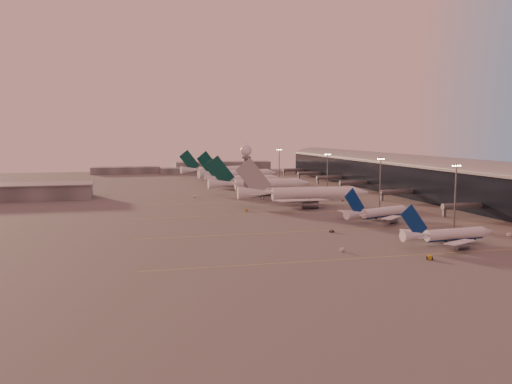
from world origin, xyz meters
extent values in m
plane|color=#524F4F|center=(0.00, 0.00, 0.00)|extent=(700.00, 700.00, 0.00)
cube|color=#DBD24D|center=(30.00, -35.00, 0.01)|extent=(180.00, 0.25, 0.02)
cube|color=#DBD24D|center=(30.00, 10.00, 0.01)|extent=(180.00, 0.25, 0.02)
cube|color=#DBD24D|center=(30.00, 55.00, 0.01)|extent=(180.00, 0.25, 0.02)
cube|color=#DBD24D|center=(30.00, 100.00, 0.01)|extent=(180.00, 0.25, 0.02)
cube|color=#DBD24D|center=(30.00, 150.00, 0.01)|extent=(180.00, 0.25, 0.02)
cube|color=black|center=(108.00, 110.00, 9.00)|extent=(36.00, 360.00, 18.00)
cylinder|color=slate|center=(108.00, 110.00, 18.00)|extent=(10.08, 360.00, 10.08)
cube|color=slate|center=(108.00, 110.00, 18.20)|extent=(40.00, 362.00, 0.80)
cylinder|color=slate|center=(82.00, 28.00, 4.50)|extent=(22.00, 2.80, 2.80)
cube|color=slate|center=(72.00, 28.00, 2.20)|extent=(1.20, 1.20, 4.40)
cylinder|color=slate|center=(82.00, 86.00, 4.50)|extent=(22.00, 2.80, 2.80)
cube|color=slate|center=(72.00, 86.00, 2.20)|extent=(1.20, 1.20, 4.40)
cylinder|color=slate|center=(82.00, 142.00, 4.50)|extent=(22.00, 2.80, 2.80)
cube|color=slate|center=(72.00, 142.00, 2.20)|extent=(1.20, 1.20, 4.40)
cylinder|color=slate|center=(82.00, 184.00, 4.50)|extent=(22.00, 2.80, 2.80)
cube|color=slate|center=(72.00, 184.00, 2.20)|extent=(1.20, 1.20, 4.40)
cylinder|color=slate|center=(82.00, 226.00, 4.50)|extent=(22.00, 2.80, 2.80)
cube|color=slate|center=(72.00, 226.00, 2.20)|extent=(1.20, 1.20, 4.40)
cylinder|color=slate|center=(82.00, 266.00, 4.50)|extent=(22.00, 2.80, 2.80)
cube|color=slate|center=(72.00, 266.00, 2.20)|extent=(1.20, 1.20, 4.40)
cube|color=slate|center=(-120.00, 140.00, 4.00)|extent=(80.00, 25.00, 8.00)
cube|color=slate|center=(-120.00, 140.00, 8.20)|extent=(82.00, 27.00, 0.60)
cylinder|color=slate|center=(5.00, 120.00, 11.00)|extent=(2.60, 2.60, 22.00)
cylinder|color=slate|center=(5.00, 120.00, 22.50)|extent=(5.20, 5.20, 1.20)
sphere|color=white|center=(5.00, 120.00, 26.40)|extent=(6.40, 6.40, 6.40)
cylinder|color=slate|center=(5.00, 120.00, 30.10)|extent=(0.16, 0.16, 2.00)
cylinder|color=slate|center=(58.00, 0.00, 12.50)|extent=(0.56, 0.56, 25.00)
cube|color=slate|center=(58.00, 0.00, 24.50)|extent=(3.60, 0.25, 0.25)
sphere|color=#FFEABF|center=(56.50, 0.00, 24.10)|extent=(0.56, 0.56, 0.56)
sphere|color=#FFEABF|center=(57.50, 0.00, 24.10)|extent=(0.56, 0.56, 0.56)
sphere|color=#FFEABF|center=(58.50, 0.00, 24.10)|extent=(0.56, 0.56, 0.56)
sphere|color=#FFEABF|center=(59.50, 0.00, 24.10)|extent=(0.56, 0.56, 0.56)
cylinder|color=slate|center=(55.00, 55.00, 12.50)|extent=(0.56, 0.56, 25.00)
cube|color=slate|center=(55.00, 55.00, 24.50)|extent=(3.60, 0.25, 0.25)
sphere|color=#FFEABF|center=(53.50, 55.00, 24.10)|extent=(0.56, 0.56, 0.56)
sphere|color=#FFEABF|center=(54.50, 55.00, 24.10)|extent=(0.56, 0.56, 0.56)
sphere|color=#FFEABF|center=(55.50, 55.00, 24.10)|extent=(0.56, 0.56, 0.56)
sphere|color=#FFEABF|center=(56.50, 55.00, 24.10)|extent=(0.56, 0.56, 0.56)
cylinder|color=slate|center=(50.00, 110.00, 12.50)|extent=(0.56, 0.56, 25.00)
cube|color=slate|center=(50.00, 110.00, 24.50)|extent=(3.60, 0.25, 0.25)
sphere|color=#FFEABF|center=(48.50, 110.00, 24.10)|extent=(0.56, 0.56, 0.56)
sphere|color=#FFEABF|center=(49.50, 110.00, 24.10)|extent=(0.56, 0.56, 0.56)
sphere|color=#FFEABF|center=(50.50, 110.00, 24.10)|extent=(0.56, 0.56, 0.56)
sphere|color=#FFEABF|center=(51.50, 110.00, 24.10)|extent=(0.56, 0.56, 0.56)
cylinder|color=slate|center=(48.00, 200.00, 12.50)|extent=(0.56, 0.56, 25.00)
cube|color=slate|center=(48.00, 200.00, 24.50)|extent=(3.60, 0.25, 0.25)
sphere|color=#FFEABF|center=(46.50, 200.00, 24.10)|extent=(0.56, 0.56, 0.56)
sphere|color=#FFEABF|center=(47.50, 200.00, 24.10)|extent=(0.56, 0.56, 0.56)
sphere|color=#FFEABF|center=(48.50, 200.00, 24.10)|extent=(0.56, 0.56, 0.56)
sphere|color=#FFEABF|center=(49.50, 200.00, 24.10)|extent=(0.56, 0.56, 0.56)
cube|color=slate|center=(-60.00, 320.00, 3.00)|extent=(60.00, 18.00, 6.00)
cube|color=slate|center=(30.00, 330.00, 4.50)|extent=(90.00, 20.00, 9.00)
cube|color=slate|center=(-10.00, 310.00, 2.50)|extent=(40.00, 15.00, 5.00)
cylinder|color=white|center=(41.66, -24.47, 3.00)|extent=(21.86, 5.54, 3.68)
cylinder|color=navy|center=(41.66, -24.47, 2.17)|extent=(21.34, 4.48, 2.65)
cone|color=white|center=(54.51, -23.35, 3.00)|extent=(4.49, 4.03, 3.68)
cone|color=white|center=(26.37, -25.80, 3.46)|extent=(9.35, 4.45, 3.68)
cube|color=white|center=(37.15, -33.96, 2.36)|extent=(15.09, 11.55, 1.16)
cylinder|color=slate|center=(39.59, -31.59, 0.68)|extent=(4.38, 2.75, 2.39)
cube|color=slate|center=(39.59, -31.59, 1.71)|extent=(0.31, 0.27, 1.47)
cube|color=white|center=(35.58, -15.91, 2.36)|extent=(15.81, 9.45, 1.16)
cylinder|color=slate|center=(38.39, -17.81, 0.68)|extent=(4.38, 2.75, 2.39)
cube|color=slate|center=(38.39, -17.81, 1.71)|extent=(0.31, 0.27, 1.47)
cube|color=navy|center=(25.92, -25.84, 8.02)|extent=(10.09, 1.21, 10.97)
cube|color=white|center=(26.76, -29.97, 3.56)|extent=(4.40, 3.50, 0.24)
cube|color=white|center=(26.04, -21.63, 3.56)|extent=(4.47, 2.97, 0.24)
cylinder|color=black|center=(49.84, -23.76, 0.48)|extent=(0.48, 0.48, 0.97)
cylinder|color=black|center=(39.73, -22.50, 0.53)|extent=(1.10, 0.57, 1.07)
cylinder|color=black|center=(40.10, -26.75, 0.53)|extent=(1.10, 0.57, 1.07)
cylinder|color=white|center=(41.80, 25.45, 3.15)|extent=(22.66, 11.26, 3.86)
cylinder|color=navy|center=(41.80, 25.45, 2.28)|extent=(21.87, 10.08, 2.78)
cone|color=white|center=(54.56, 29.99, 3.15)|extent=(5.43, 5.11, 3.86)
cone|color=white|center=(26.64, 20.04, 3.63)|extent=(10.26, 6.83, 3.86)
cube|color=white|center=(39.75, 14.63, 2.47)|extent=(13.87, 14.68, 1.21)
cylinder|color=slate|center=(41.60, 17.67, 0.71)|extent=(4.98, 3.84, 2.51)
cube|color=slate|center=(41.60, 17.67, 1.80)|extent=(0.37, 0.34, 1.54)
cube|color=white|center=(33.37, 32.53, 2.47)|extent=(16.79, 6.15, 1.21)
cylinder|color=slate|center=(36.72, 31.34, 0.71)|extent=(4.98, 3.84, 2.51)
cube|color=slate|center=(36.72, 31.34, 1.80)|extent=(0.37, 0.34, 1.54)
cube|color=navy|center=(26.19, 19.88, 8.41)|extent=(10.10, 3.89, 11.51)
cube|color=white|center=(28.15, 15.92, 3.73)|extent=(4.25, 4.29, 0.25)
cube|color=white|center=(25.20, 24.19, 3.73)|extent=(4.55, 2.12, 0.25)
cylinder|color=black|center=(49.92, 28.34, 0.51)|extent=(0.51, 0.51, 1.02)
cylinder|color=black|center=(39.33, 26.94, 0.56)|extent=(1.22, 0.85, 1.12)
cylinder|color=black|center=(40.83, 22.73, 0.56)|extent=(1.22, 0.85, 1.12)
cylinder|color=white|center=(30.23, 79.20, 4.51)|extent=(42.04, 10.09, 6.51)
cylinder|color=white|center=(30.23, 79.20, 3.05)|extent=(41.05, 8.21, 4.68)
cone|color=white|center=(54.98, 77.04, 4.51)|extent=(8.59, 7.18, 6.51)
cone|color=white|center=(0.79, 81.76, 5.32)|extent=(17.96, 8.00, 6.51)
cube|color=white|center=(18.61, 62.83, 3.37)|extent=(30.21, 18.06, 1.93)
cylinder|color=slate|center=(23.98, 66.47, 0.73)|extent=(8.39, 4.91, 4.23)
cube|color=slate|center=(23.98, 66.47, 2.23)|extent=(0.34, 0.29, 2.60)
cube|color=white|center=(21.61, 97.32, 3.37)|extent=(28.84, 22.07, 1.93)
cylinder|color=slate|center=(26.27, 92.81, 0.73)|extent=(8.39, 4.91, 4.23)
cube|color=slate|center=(26.27, 92.81, 2.23)|extent=(0.34, 0.29, 2.60)
cube|color=#97999E|center=(-0.08, 81.83, 13.01)|extent=(18.00, 1.93, 19.31)
cube|color=white|center=(-0.26, 73.76, 5.49)|extent=(8.61, 5.71, 0.26)
cube|color=white|center=(1.14, 89.82, 5.49)|extent=(8.46, 6.74, 0.26)
cylinder|color=black|center=(45.99, 77.82, 0.52)|extent=(0.52, 0.52, 1.05)
cylinder|color=black|center=(27.08, 81.79, 0.58)|extent=(1.20, 0.62, 1.15)
cylinder|color=black|center=(26.68, 77.19, 0.58)|extent=(1.20, 0.62, 1.15)
cylinder|color=white|center=(21.39, 136.52, 4.41)|extent=(38.71, 6.54, 6.24)
cylinder|color=white|center=(21.39, 136.52, 3.01)|extent=(37.93, 4.79, 4.49)
cone|color=white|center=(44.46, 136.70, 4.41)|extent=(7.53, 6.30, 6.24)
cone|color=white|center=(-6.05, 136.30, 5.19)|extent=(16.26, 6.36, 6.24)
cube|color=white|center=(11.99, 120.18, 3.32)|extent=(27.78, 19.09, 1.85)
cylinder|color=slate|center=(16.69, 124.06, 0.75)|extent=(7.52, 4.11, 4.05)
cube|color=slate|center=(16.69, 124.06, 2.23)|extent=(0.32, 0.27, 2.49)
cube|color=white|center=(11.73, 152.70, 3.32)|extent=(27.90, 18.75, 1.85)
cylinder|color=slate|center=(16.49, 148.90, 0.75)|extent=(7.52, 4.11, 4.05)
cube|color=slate|center=(16.49, 148.90, 2.23)|extent=(0.32, 0.27, 2.49)
cube|color=#063A34|center=(-6.86, 136.29, 12.63)|extent=(17.16, 0.51, 18.45)
cube|color=white|center=(-6.27, 128.82, 5.34)|extent=(7.95, 5.85, 0.27)
cube|color=white|center=(-6.38, 143.78, 5.34)|extent=(7.96, 5.76, 0.27)
cylinder|color=black|center=(36.08, 136.63, 0.54)|extent=(0.54, 0.54, 1.08)
cylinder|color=black|center=(18.25, 138.86, 0.59)|extent=(1.19, 0.55, 1.18)
cylinder|color=black|center=(18.29, 134.13, 0.59)|extent=(1.19, 0.55, 1.18)
cylinder|color=white|center=(21.09, 182.89, 3.72)|extent=(33.02, 9.05, 5.26)
cylinder|color=white|center=(21.09, 182.89, 2.54)|extent=(32.20, 7.51, 3.79)
cone|color=white|center=(40.43, 180.61, 3.72)|extent=(6.89, 5.97, 5.26)
cone|color=white|center=(-1.91, 185.61, 4.38)|extent=(14.21, 6.83, 5.26)
cube|color=white|center=(11.50, 170.21, 2.80)|extent=(24.07, 13.71, 1.56)
cylinder|color=slate|center=(15.84, 172.96, 0.64)|extent=(6.67, 4.14, 3.42)
cube|color=slate|center=(15.84, 172.96, 1.88)|extent=(0.30, 0.26, 2.11)
cube|color=white|center=(14.71, 197.46, 2.80)|extent=(22.60, 18.01, 1.56)
cylinder|color=slate|center=(18.30, 193.77, 0.64)|extent=(6.67, 4.14, 3.42)
cube|color=slate|center=(18.30, 193.77, 1.88)|extent=(0.30, 0.26, 2.11)
cube|color=#063A34|center=(-2.59, 185.69, 10.66)|extent=(14.41, 2.01, 15.57)
cube|color=white|center=(-2.88, 179.36, 4.51)|extent=(6.74, 4.32, 0.23)
cube|color=white|center=(-1.39, 191.91, 4.51)|extent=(6.59, 5.41, 0.23)
cylinder|color=black|center=(33.40, 181.44, 0.45)|extent=(0.45, 0.45, 0.91)
cylinder|color=black|center=(18.71, 185.18, 0.50)|extent=(1.04, 0.57, 1.00)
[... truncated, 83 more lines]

